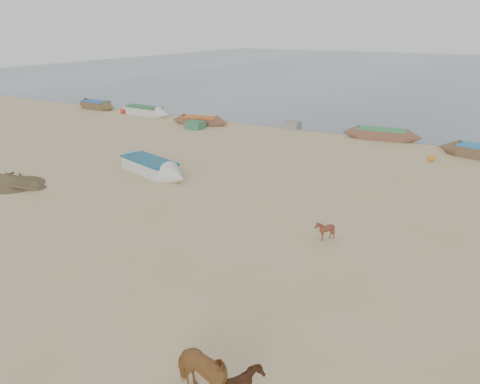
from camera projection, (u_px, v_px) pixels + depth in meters
name	position (u px, v px, depth m)	size (l,w,h in m)	color
ground	(189.00, 246.00, 18.32)	(140.00, 140.00, 0.00)	tan
sea	(455.00, 72.00, 85.04)	(160.00, 160.00, 0.00)	slate
cow_adult	(201.00, 374.00, 10.54)	(0.79, 1.74, 1.47)	#946130
calf_front	(325.00, 230.00, 18.69)	(0.67, 0.76, 0.83)	brown
near_canoe	(149.00, 166.00, 27.23)	(6.61, 1.46, 0.82)	silver
debris_pile	(14.00, 180.00, 25.23)	(3.15, 3.15, 0.48)	brown
waterline_canoes	(347.00, 135.00, 34.91)	(57.30, 4.30, 0.85)	brown
beach_clutter	(410.00, 146.00, 32.22)	(46.12, 5.70, 0.64)	#316E45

